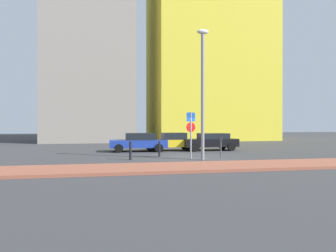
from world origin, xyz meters
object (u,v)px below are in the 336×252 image
street_lamp (203,84)px  parking_meter (221,144)px  parked_car_blue (139,142)px  traffic_bollard_mid (130,151)px  parked_car_yellow (170,142)px  traffic_bollard_near (159,149)px  parking_sign_post (191,129)px  parked_car_black (210,141)px

street_lamp → parking_meter: bearing=37.6°
parked_car_blue → traffic_bollard_mid: (-1.23, -5.99, -0.21)m
parked_car_yellow → parking_meter: size_ratio=3.36×
parked_car_blue → traffic_bollard_near: parked_car_blue is taller
parked_car_blue → traffic_bollard_mid: 6.12m
street_lamp → traffic_bollard_near: street_lamp is taller
parking_sign_post → parking_meter: (2.08, 0.34, -0.96)m
parked_car_blue → street_lamp: street_lamp is taller
parking_meter → street_lamp: bearing=-142.4°
traffic_bollard_near → parked_car_yellow: bearing=69.5°
parked_car_black → traffic_bollard_mid: (-6.99, -5.84, -0.20)m
parked_car_yellow → parked_car_black: 3.23m
parked_car_yellow → parked_car_black: bearing=-8.0°
traffic_bollard_near → parking_sign_post: bearing=-44.7°
parked_car_yellow → parked_car_black: size_ratio=0.97×
parking_sign_post → street_lamp: bearing=-62.4°
parking_meter → traffic_bollard_mid: 5.80m
parking_meter → street_lamp: (-1.61, -1.24, 3.66)m
traffic_bollard_mid → parking_meter: bearing=3.0°
parked_car_yellow → parking_meter: parked_car_yellow is taller
parked_car_blue → parking_sign_post: 6.60m
parking_sign_post → street_lamp: street_lamp is taller
parked_car_black → parked_car_blue: bearing=178.5°
street_lamp → traffic_bollard_near: 5.20m
parked_car_black → parked_car_yellow: bearing=172.0°
parked_car_blue → traffic_bollard_mid: parked_car_blue is taller
street_lamp → parked_car_yellow: bearing=93.1°
parked_car_blue → parking_sign_post: bearing=-67.7°
traffic_bollard_near → parked_car_black: bearing=40.5°
parked_car_yellow → parking_meter: (2.00, -5.98, 0.11)m
parking_meter → traffic_bollard_near: size_ratio=1.28×
parking_meter → parking_sign_post: bearing=-170.7°
parking_sign_post → traffic_bollard_mid: bearing=179.5°
parking_sign_post → parking_meter: 2.32m
parking_sign_post → traffic_bollard_mid: parking_sign_post is taller
parked_car_black → street_lamp: 8.24m
parking_sign_post → traffic_bollard_near: size_ratio=2.84×
parked_car_yellow → parking_sign_post: size_ratio=1.51×
parking_sign_post → traffic_bollard_near: (-1.67, 1.65, -1.30)m
parked_car_blue → traffic_bollard_near: bearing=-79.5°
parked_car_black → parking_meter: parked_car_black is taller
parked_car_yellow → traffic_bollard_mid: 7.34m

